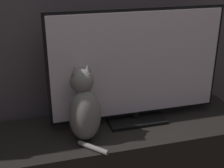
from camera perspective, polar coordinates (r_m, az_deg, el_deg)
name	(u,v)px	position (r m, az deg, el deg)	size (l,w,h in m)	color
tv_stand	(126,155)	(2.08, 2.63, -12.89)	(1.57, 0.51, 0.44)	black
tv	(137,68)	(1.89, 4.58, 2.95)	(1.08, 0.22, 0.71)	black
cat	(84,109)	(1.75, -5.11, -4.58)	(0.20, 0.30, 0.44)	gray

